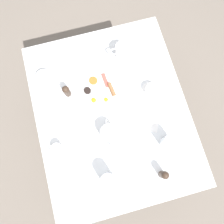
{
  "coord_description": "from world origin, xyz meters",
  "views": [
    {
      "loc": [
        0.08,
        0.3,
        2.14
      ],
      "look_at": [
        0.0,
        0.0,
        0.77
      ],
      "focal_mm": 35.0,
      "sensor_mm": 36.0,
      "label": 1
    }
  ],
  "objects": [
    {
      "name": "creamer_jug",
      "position": [
        0.39,
        0.14,
        0.78
      ],
      "size": [
        0.09,
        0.06,
        0.06
      ],
      "color": "white",
      "rests_on": "table"
    },
    {
      "name": "teapot_near",
      "position": [
        -0.18,
        -0.38,
        0.81
      ],
      "size": [
        0.19,
        0.1,
        0.13
      ],
      "rotation": [
        0.0,
        0.0,
        2.96
      ],
      "color": "white",
      "rests_on": "table"
    },
    {
      "name": "water_glass_tall",
      "position": [
        0.13,
        0.39,
        0.82
      ],
      "size": [
        0.08,
        0.08,
        0.13
      ],
      "color": "white",
      "rests_on": "table"
    },
    {
      "name": "teapot_far",
      "position": [
        0.06,
        0.13,
        0.81
      ],
      "size": [
        0.1,
        0.19,
        0.13
      ],
      "rotation": [
        0.0,
        0.0,
        4.63
      ],
      "color": "white",
      "rests_on": "table"
    },
    {
      "name": "knife_by_plate",
      "position": [
        0.08,
        -0.47,
        0.75
      ],
      "size": [
        0.02,
        0.2,
        0.0
      ],
      "rotation": [
        0.0,
        0.0,
        6.26
      ],
      "color": "silver",
      "rests_on": "table"
    },
    {
      "name": "water_glass_short",
      "position": [
        -0.28,
        0.28,
        0.82
      ],
      "size": [
        0.08,
        0.08,
        0.14
      ],
      "color": "white",
      "rests_on": "table"
    },
    {
      "name": "breakfast_plate",
      "position": [
        0.04,
        -0.16,
        0.76
      ],
      "size": [
        0.31,
        0.31,
        0.04
      ],
      "color": "white",
      "rests_on": "table"
    },
    {
      "name": "salt_grinder",
      "position": [
        -0.19,
        0.45,
        0.81
      ],
      "size": [
        0.05,
        0.05,
        0.11
      ],
      "color": "#38281E",
      "rests_on": "table"
    },
    {
      "name": "pepper_grinder",
      "position": [
        0.25,
        -0.2,
        0.81
      ],
      "size": [
        0.05,
        0.05,
        0.11
      ],
      "color": "#38281E",
      "rests_on": "table"
    },
    {
      "name": "ground_plane",
      "position": [
        0.0,
        0.0,
        0.0
      ],
      "size": [
        8.0,
        8.0,
        0.0
      ],
      "primitive_type": "plane",
      "color": "#70665B"
    },
    {
      "name": "napkin_folded",
      "position": [
        -0.19,
        0.12,
        0.76
      ],
      "size": [
        0.19,
        0.16,
        0.01
      ],
      "rotation": [
        0.0,
        0.0,
        2.68
      ],
      "color": "white",
      "rests_on": "table"
    },
    {
      "name": "teacup_with_saucer_right",
      "position": [
        0.37,
        -0.34,
        0.78
      ],
      "size": [
        0.14,
        0.14,
        0.06
      ],
      "color": "white",
      "rests_on": "table"
    },
    {
      "name": "fork_by_plate",
      "position": [
        0.34,
        -0.03,
        0.75
      ],
      "size": [
        0.13,
        0.14,
        0.0
      ],
      "rotation": [
        0.0,
        0.0,
        0.75
      ],
      "color": "silver",
      "rests_on": "table"
    },
    {
      "name": "teacup_with_saucer_left",
      "position": [
        -0.29,
        -0.07,
        0.78
      ],
      "size": [
        0.14,
        0.14,
        0.06
      ],
      "color": "white",
      "rests_on": "table"
    },
    {
      "name": "table",
      "position": [
        0.0,
        0.0,
        0.69
      ],
      "size": [
        0.98,
        1.21,
        0.75
      ],
      "color": "silver",
      "rests_on": "ground_plane"
    }
  ]
}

